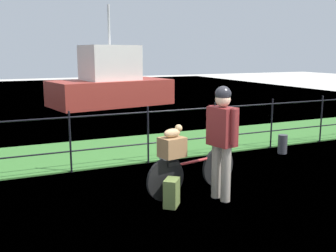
{
  "coord_description": "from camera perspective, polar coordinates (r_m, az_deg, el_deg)",
  "views": [
    {
      "loc": [
        -2.75,
        -4.75,
        2.14
      ],
      "look_at": [
        0.01,
        1.29,
        0.9
      ],
      "focal_mm": 41.98,
      "sensor_mm": 36.0,
      "label": 1
    }
  ],
  "objects": [
    {
      "name": "mooring_bollard",
      "position": [
        8.81,
        16.29,
        -2.55
      ],
      "size": [
        0.2,
        0.2,
        0.41
      ],
      "primitive_type": "cylinder",
      "color": "#38383D",
      "rests_on": "ground"
    },
    {
      "name": "ground_plane",
      "position": [
        5.89,
        5.26,
        -10.77
      ],
      "size": [
        60.0,
        60.0,
        0.0
      ],
      "primitive_type": "plane",
      "color": "beige"
    },
    {
      "name": "terrier_dog",
      "position": [
        5.68,
        0.79,
        -0.88
      ],
      "size": [
        0.32,
        0.2,
        0.18
      ],
      "color": "tan",
      "rests_on": "wooden_crate"
    },
    {
      "name": "backpack_on_paving",
      "position": [
        5.61,
        0.53,
        -9.66
      ],
      "size": [
        0.32,
        0.33,
        0.4
      ],
      "primitive_type": "cube",
      "rotation": [
        0.0,
        0.0,
        4.02
      ],
      "color": "olive",
      "rests_on": "ground"
    },
    {
      "name": "bicycle_main",
      "position": [
        6.08,
        3.54,
        -6.65
      ],
      "size": [
        1.68,
        0.42,
        0.65
      ],
      "color": "black",
      "rests_on": "ground"
    },
    {
      "name": "grass_strip",
      "position": [
        8.9,
        -5.79,
        -3.29
      ],
      "size": [
        27.0,
        2.4,
        0.03
      ],
      "primitive_type": "cube",
      "color": "#38702D",
      "rests_on": "ground"
    },
    {
      "name": "iron_fence",
      "position": [
        7.63,
        -2.92,
        -0.7
      ],
      "size": [
        18.04,
        0.04,
        1.13
      ],
      "color": "black",
      "rests_on": "ground"
    },
    {
      "name": "harbor_water",
      "position": [
        17.86,
        -15.51,
        3.33
      ],
      "size": [
        30.0,
        30.0,
        0.0
      ],
      "primitive_type": "plane",
      "color": "slate",
      "rests_on": "ground"
    },
    {
      "name": "moored_boat_near",
      "position": [
        16.43,
        -8.35,
        6.08
      ],
      "size": [
        5.15,
        3.22,
        4.04
      ],
      "color": "#9E3328",
      "rests_on": "ground"
    },
    {
      "name": "wooden_crate",
      "position": [
        5.72,
        0.59,
        -3.08
      ],
      "size": [
        0.4,
        0.35,
        0.29
      ],
      "primitive_type": "cube",
      "rotation": [
        0.0,
        0.0,
        0.22
      ],
      "color": "olive",
      "rests_on": "bicycle_main"
    },
    {
      "name": "cyclist_person",
      "position": [
        5.71,
        7.85,
        -1.02
      ],
      "size": [
        0.34,
        0.53,
        1.68
      ],
      "color": "gray",
      "rests_on": "ground"
    }
  ]
}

